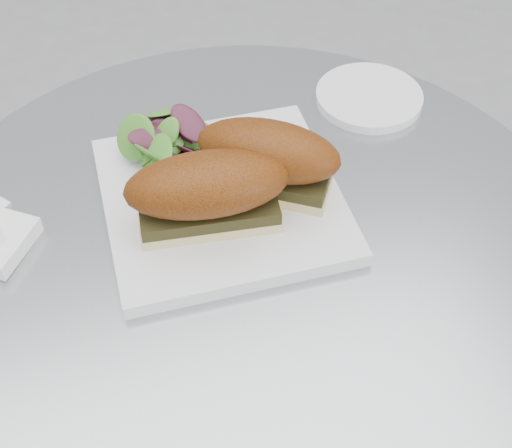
{
  "coord_description": "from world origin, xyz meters",
  "views": [
    {
      "loc": [
        -0.14,
        -0.45,
        1.26
      ],
      "look_at": [
        0.01,
        -0.01,
        0.77
      ],
      "focal_mm": 50.0,
      "sensor_mm": 36.0,
      "label": 1
    }
  ],
  "objects_px": {
    "sandwich_left": "(207,191)",
    "saucer": "(369,97)",
    "plate": "(222,199)",
    "sandwich_right": "(268,157)"
  },
  "relations": [
    {
      "from": "sandwich_left",
      "to": "plate",
      "type": "bearing_deg",
      "value": 64.61
    },
    {
      "from": "sandwich_left",
      "to": "sandwich_right",
      "type": "xyz_separation_m",
      "value": [
        0.07,
        0.03,
        0.0
      ]
    },
    {
      "from": "plate",
      "to": "sandwich_right",
      "type": "distance_m",
      "value": 0.07
    },
    {
      "from": "sandwich_right",
      "to": "plate",
      "type": "bearing_deg",
      "value": -154.35
    },
    {
      "from": "sandwich_right",
      "to": "saucer",
      "type": "height_order",
      "value": "sandwich_right"
    },
    {
      "from": "saucer",
      "to": "sandwich_right",
      "type": "bearing_deg",
      "value": -144.72
    },
    {
      "from": "sandwich_left",
      "to": "saucer",
      "type": "relative_size",
      "value": 1.29
    },
    {
      "from": "plate",
      "to": "sandwich_right",
      "type": "bearing_deg",
      "value": -8.23
    },
    {
      "from": "plate",
      "to": "sandwich_right",
      "type": "xyz_separation_m",
      "value": [
        0.05,
        -0.01,
        0.05
      ]
    },
    {
      "from": "plate",
      "to": "saucer",
      "type": "bearing_deg",
      "value": 27.51
    }
  ]
}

